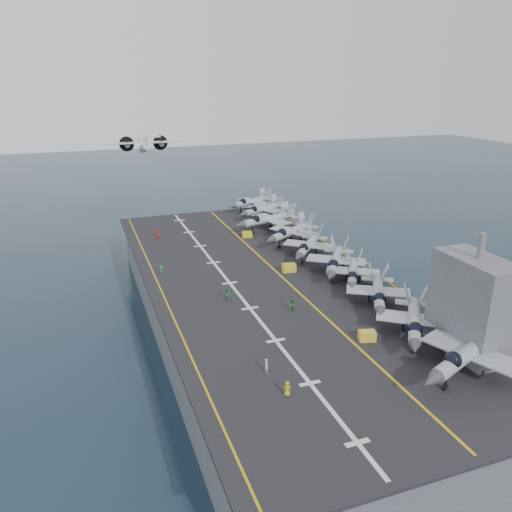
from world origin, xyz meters
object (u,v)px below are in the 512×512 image
object	(u,v)px
island_superstructure	(474,294)
fighter_jet_0	(468,352)
tow_cart_a	(367,336)
transport_plane	(145,147)

from	to	relation	value
island_superstructure	fighter_jet_0	world-z (taller)	island_superstructure
island_superstructure	tow_cart_a	bearing A→B (deg)	148.43
island_superstructure	tow_cart_a	world-z (taller)	island_superstructure
island_superstructure	fighter_jet_0	bearing A→B (deg)	-131.60
fighter_jet_0	island_superstructure	bearing A→B (deg)	48.40
island_superstructure	transport_plane	xyz separation A→B (m)	(-26.03, 83.41, 7.91)
fighter_jet_0	transport_plane	size ratio (longest dim) A/B	0.93
fighter_jet_0	tow_cart_a	world-z (taller)	fighter_jet_0
tow_cart_a	island_superstructure	bearing A→B (deg)	-31.57
fighter_jet_0	tow_cart_a	distance (m)	12.34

